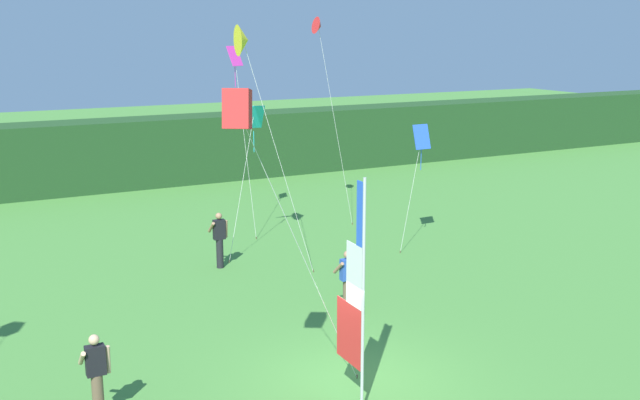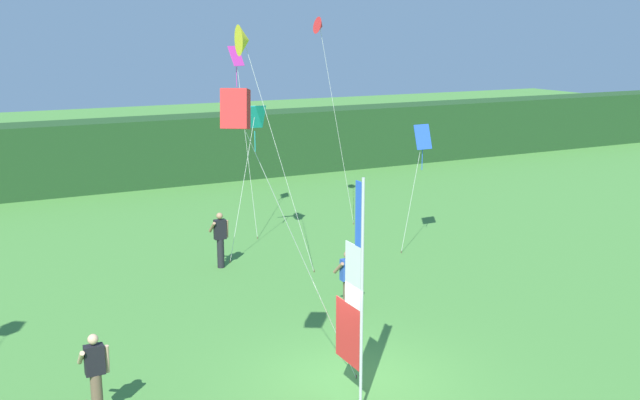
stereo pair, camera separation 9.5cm
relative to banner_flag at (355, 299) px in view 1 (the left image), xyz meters
The scene contains 12 objects.
ground_plane 2.45m from the banner_flag, 54.33° to the left, with size 120.00×120.00×0.00m, color #478438.
distant_treeline 23.23m from the banner_flag, 88.52° to the left, with size 80.00×2.40×3.17m, color #1E421E.
banner_flag is the anchor object (origin of this frame).
person_near_banner 5.06m from the banner_flag, 158.95° to the left, with size 0.55×0.48×1.73m.
person_mid_field 5.30m from the banner_flag, 62.30° to the left, with size 0.55×0.48×1.64m.
person_far_left 9.61m from the banner_flag, 86.14° to the left, with size 0.55×0.48×1.76m.
kite_red_delta_0 15.15m from the banner_flag, 65.64° to the left, with size 1.23×1.14×7.70m.
kite_blue_diamond_1 11.54m from the banner_flag, 49.17° to the left, with size 1.36×0.60×4.17m.
kite_red_box_3 4.36m from the banner_flag, behind, with size 3.30×1.41×6.32m.
kite_magenta_diamond_4 14.10m from the banner_flag, 78.20° to the left, with size 0.62×1.67×6.68m.
kite_yellow_delta_5 10.45m from the banner_flag, 80.99° to the left, with size 1.79×1.94×7.39m.
kite_cyan_diamond_6 11.65m from the banner_flag, 77.36° to the left, with size 1.88×1.73×4.82m.
Camera 1 is at (-7.31, -12.40, 7.23)m, focal length 41.73 mm.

